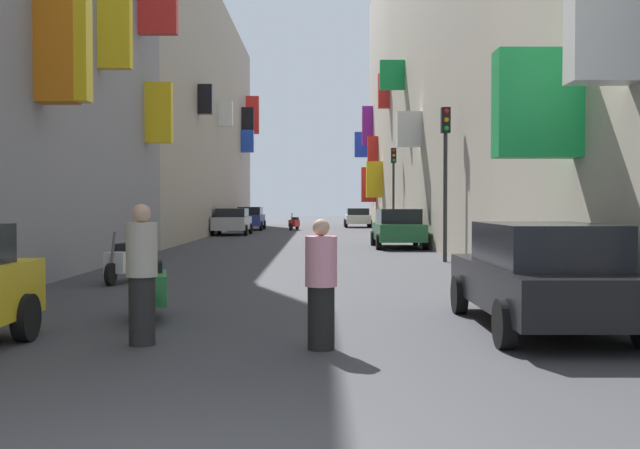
{
  "coord_description": "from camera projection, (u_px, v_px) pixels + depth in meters",
  "views": [
    {
      "loc": [
        0.86,
        -4.15,
        1.72
      ],
      "look_at": [
        0.92,
        18.4,
        1.11
      ],
      "focal_mm": 42.95,
      "sensor_mm": 36.0,
      "label": 1
    }
  ],
  "objects": [
    {
      "name": "ground_plane",
      "position": [
        299.0,
        242.0,
        34.18
      ],
      "size": [
        140.0,
        140.0,
        0.0
      ],
      "primitive_type": "plane",
      "color": "#38383D"
    },
    {
      "name": "scooter_white",
      "position": [
        121.0,
        262.0,
        16.71
      ],
      "size": [
        0.57,
        1.78,
        1.13
      ],
      "color": "silver",
      "rests_on": "ground"
    },
    {
      "name": "parked_car_white",
      "position": [
        356.0,
        217.0,
        56.19
      ],
      "size": [
        1.93,
        4.06,
        1.4
      ],
      "color": "white",
      "rests_on": "ground"
    },
    {
      "name": "traffic_light_near_corner",
      "position": [
        392.0,
        177.0,
        38.71
      ],
      "size": [
        0.26,
        0.34,
        4.55
      ],
      "color": "#2D2D2D",
      "rests_on": "ground"
    },
    {
      "name": "parked_car_blue",
      "position": [
        248.0,
        218.0,
        50.74
      ],
      "size": [
        1.87,
        4.42,
        1.52
      ],
      "color": "navy",
      "rests_on": "ground"
    },
    {
      "name": "parked_car_silver",
      "position": [
        230.0,
        221.0,
        42.56
      ],
      "size": [
        1.97,
        4.4,
        1.47
      ],
      "color": "#B7B7BC",
      "rests_on": "ground"
    },
    {
      "name": "parked_car_black",
      "position": [
        539.0,
        274.0,
        10.46
      ],
      "size": [
        1.86,
        4.45,
        1.46
      ],
      "color": "black",
      "rests_on": "ground"
    },
    {
      "name": "parked_car_green",
      "position": [
        396.0,
        227.0,
        30.06
      ],
      "size": [
        1.94,
        4.47,
        1.53
      ],
      "color": "#236638",
      "rests_on": "ground"
    },
    {
      "name": "scooter_red",
      "position": [
        292.0,
        223.0,
        49.83
      ],
      "size": [
        0.72,
        1.8,
        1.13
      ],
      "color": "red",
      "rests_on": "ground"
    },
    {
      "name": "pedestrian_crossing",
      "position": [
        319.0,
        285.0,
        9.03
      ],
      "size": [
        0.54,
        0.54,
        1.55
      ],
      "color": "black",
      "rests_on": "ground"
    },
    {
      "name": "building_right_mid_b",
      "position": [
        415.0,
        104.0,
        55.89
      ],
      "size": [
        7.31,
        16.12,
        18.13
      ],
      "color": "#BCB29E",
      "rests_on": "ground"
    },
    {
      "name": "building_left_mid_b",
      "position": [
        171.0,
        116.0,
        45.91
      ],
      "size": [
        7.0,
        36.14,
        13.96
      ],
      "color": "#9E9384",
      "rests_on": "ground"
    },
    {
      "name": "pedestrian_near_left",
      "position": [
        140.0,
        275.0,
        9.3
      ],
      "size": [
        0.48,
        0.48,
        1.73
      ],
      "color": "black",
      "rests_on": "ground"
    },
    {
      "name": "traffic_light_far_corner",
      "position": [
        443.0,
        158.0,
        22.61
      ],
      "size": [
        0.26,
        0.34,
        4.57
      ],
      "color": "#2D2D2D",
      "rests_on": "ground"
    },
    {
      "name": "scooter_green",
      "position": [
        150.0,
        288.0,
        11.43
      ],
      "size": [
        0.68,
        1.97,
        1.13
      ],
      "color": "#287F3D",
      "rests_on": "ground"
    },
    {
      "name": "building_right_mid_a",
      "position": [
        483.0,
        68.0,
        32.94
      ],
      "size": [
        7.21,
        29.88,
        15.14
      ],
      "color": "#BCB29E",
      "rests_on": "ground"
    }
  ]
}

